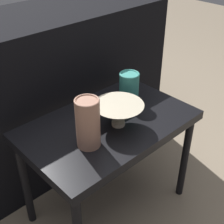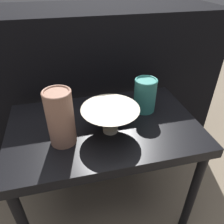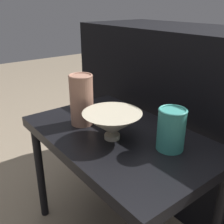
{
  "view_description": "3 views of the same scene",
  "coord_description": "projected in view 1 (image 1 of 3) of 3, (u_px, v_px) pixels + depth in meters",
  "views": [
    {
      "loc": [
        -0.73,
        -0.8,
        1.29
      ],
      "look_at": [
        -0.01,
        -0.04,
        0.6
      ],
      "focal_mm": 50.0,
      "sensor_mm": 36.0,
      "label": 1
    },
    {
      "loc": [
        -0.13,
        -0.67,
        1.05
      ],
      "look_at": [
        0.03,
        -0.01,
        0.59
      ],
      "focal_mm": 35.0,
      "sensor_mm": 36.0,
      "label": 2
    },
    {
      "loc": [
        0.67,
        -0.55,
        0.98
      ],
      "look_at": [
        0.01,
        -0.04,
        0.63
      ],
      "focal_mm": 42.0,
      "sensor_mm": 36.0,
      "label": 3
    }
  ],
  "objects": [
    {
      "name": "bowl",
      "position": [
        118.0,
        113.0,
        1.28
      ],
      "size": [
        0.21,
        0.21,
        0.1
      ],
      "color": "#B2A88E",
      "rests_on": "table"
    },
    {
      "name": "table",
      "position": [
        109.0,
        133.0,
        1.36
      ],
      "size": [
        0.74,
        0.46,
        0.53
      ],
      "color": "black",
      "rests_on": "ground_plane"
    },
    {
      "name": "vase_textured_left",
      "position": [
        88.0,
        123.0,
        1.15
      ],
      "size": [
        0.09,
        0.09,
        0.2
      ],
      "color": "#996B56",
      "rests_on": "table"
    },
    {
      "name": "vase_colorful_right",
      "position": [
        129.0,
        87.0,
        1.44
      ],
      "size": [
        0.09,
        0.09,
        0.14
      ],
      "color": "teal",
      "rests_on": "table"
    },
    {
      "name": "ground_plane",
      "position": [
        109.0,
        205.0,
        1.62
      ],
      "size": [
        8.0,
        8.0,
        0.0
      ],
      "primitive_type": "plane",
      "color": "#7F705B"
    },
    {
      "name": "couch_backdrop",
      "position": [
        41.0,
        94.0,
        1.71
      ],
      "size": [
        1.46,
        0.5,
        0.87
      ],
      "color": "black",
      "rests_on": "ground_plane"
    }
  ]
}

